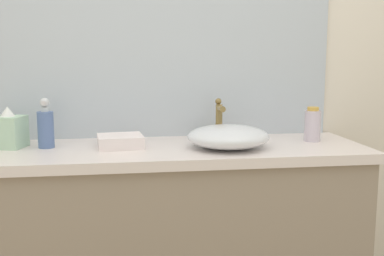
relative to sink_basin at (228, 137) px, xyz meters
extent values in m
cube|color=silver|center=(-0.23, 0.35, 0.35)|extent=(6.00, 0.06, 2.60)
cube|color=gray|center=(-0.29, 0.05, -0.52)|extent=(1.70, 0.48, 0.86)
cube|color=silver|center=(-0.29, 0.05, -0.07)|extent=(1.74, 0.52, 0.04)
cube|color=#B2BCC6|center=(-0.29, 0.31, 0.48)|extent=(1.67, 0.01, 1.05)
ellipsoid|color=silver|center=(0.00, 0.00, 0.00)|extent=(0.34, 0.32, 0.09)
cylinder|color=olive|center=(0.00, 0.19, 0.03)|extent=(0.03, 0.03, 0.16)
cylinder|color=olive|center=(0.00, 0.15, 0.10)|extent=(0.03, 0.08, 0.03)
sphere|color=olive|center=(0.00, 0.21, 0.12)|extent=(0.03, 0.03, 0.03)
cylinder|color=#526B9F|center=(-0.74, 0.11, 0.03)|extent=(0.06, 0.06, 0.15)
cylinder|color=silver|center=(-0.74, 0.11, 0.11)|extent=(0.03, 0.03, 0.02)
sphere|color=silver|center=(-0.74, 0.11, 0.14)|extent=(0.04, 0.04, 0.04)
cylinder|color=silver|center=(-0.74, 0.10, 0.14)|extent=(0.02, 0.02, 0.02)
cylinder|color=silver|center=(0.40, 0.10, 0.02)|extent=(0.07, 0.07, 0.14)
cylinder|color=gold|center=(0.40, 0.10, 0.10)|extent=(0.05, 0.05, 0.02)
cube|color=#AED3B1|center=(-0.89, 0.13, 0.02)|extent=(0.15, 0.15, 0.13)
cone|color=white|center=(-0.89, 0.13, 0.10)|extent=(0.07, 0.07, 0.04)
cube|color=white|center=(-0.44, 0.08, -0.02)|extent=(0.20, 0.18, 0.05)
camera|label=1|loc=(-0.41, -1.80, 0.32)|focal=42.83mm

